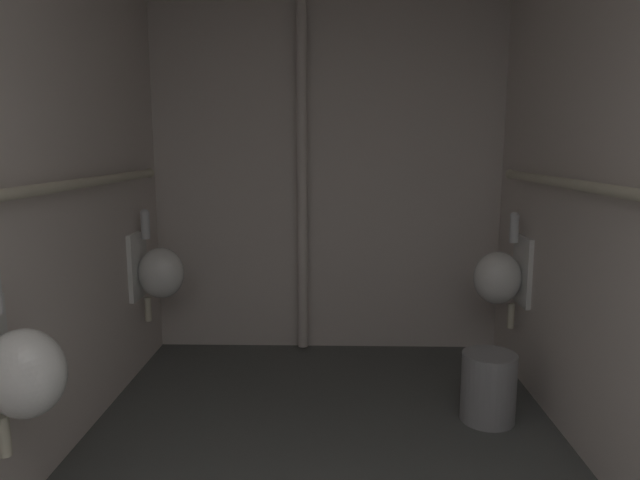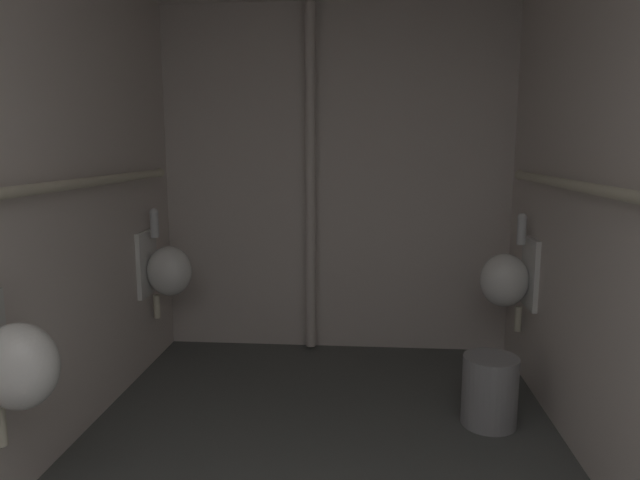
{
  "view_description": "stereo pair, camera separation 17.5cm",
  "coord_description": "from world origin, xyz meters",
  "px_view_note": "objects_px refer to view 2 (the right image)",
  "views": [
    {
      "loc": [
        0.05,
        0.21,
        1.51
      ],
      "look_at": [
        -0.03,
        3.29,
        1.0
      ],
      "focal_mm": 32.22,
      "sensor_mm": 36.0,
      "label": 1
    },
    {
      "loc": [
        0.22,
        0.21,
        1.51
      ],
      "look_at": [
        -0.03,
        3.29,
        1.0
      ],
      "focal_mm": 32.22,
      "sensor_mm": 36.0,
      "label": 2
    }
  ],
  "objects_px": {
    "urinal_right_mid": "(508,278)",
    "standpipe_back_wall": "(310,182)",
    "urinal_left_far": "(166,269)",
    "waste_bin": "(490,391)",
    "urinal_left_mid": "(14,363)"
  },
  "relations": [
    {
      "from": "urinal_right_mid",
      "to": "standpipe_back_wall",
      "type": "height_order",
      "value": "standpipe_back_wall"
    },
    {
      "from": "standpipe_back_wall",
      "to": "urinal_left_far",
      "type": "bearing_deg",
      "value": -155.82
    },
    {
      "from": "urinal_left_far",
      "to": "waste_bin",
      "type": "bearing_deg",
      "value": -18.36
    },
    {
      "from": "urinal_left_mid",
      "to": "urinal_right_mid",
      "type": "xyz_separation_m",
      "value": [
        2.23,
        1.61,
        0.0
      ]
    },
    {
      "from": "urinal_left_far",
      "to": "standpipe_back_wall",
      "type": "relative_size",
      "value": 0.31
    },
    {
      "from": "urinal_right_mid",
      "to": "standpipe_back_wall",
      "type": "xyz_separation_m",
      "value": [
        -1.3,
        0.51,
        0.57
      ]
    },
    {
      "from": "urinal_left_mid",
      "to": "waste_bin",
      "type": "xyz_separation_m",
      "value": [
        2.03,
        1.03,
        -0.5
      ]
    },
    {
      "from": "standpipe_back_wall",
      "to": "urinal_left_mid",
      "type": "bearing_deg",
      "value": -113.88
    },
    {
      "from": "urinal_left_mid",
      "to": "waste_bin",
      "type": "height_order",
      "value": "urinal_left_mid"
    },
    {
      "from": "urinal_right_mid",
      "to": "standpipe_back_wall",
      "type": "distance_m",
      "value": 1.5
    },
    {
      "from": "urinal_left_far",
      "to": "waste_bin",
      "type": "distance_m",
      "value": 2.19
    },
    {
      "from": "urinal_left_far",
      "to": "standpipe_back_wall",
      "type": "xyz_separation_m",
      "value": [
        0.94,
        0.42,
        0.57
      ]
    },
    {
      "from": "urinal_left_mid",
      "to": "standpipe_back_wall",
      "type": "distance_m",
      "value": 2.39
    },
    {
      "from": "urinal_right_mid",
      "to": "standpipe_back_wall",
      "type": "bearing_deg",
      "value": 158.43
    },
    {
      "from": "urinal_left_far",
      "to": "waste_bin",
      "type": "xyz_separation_m",
      "value": [
        2.03,
        -0.67,
        -0.5
      ]
    }
  ]
}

